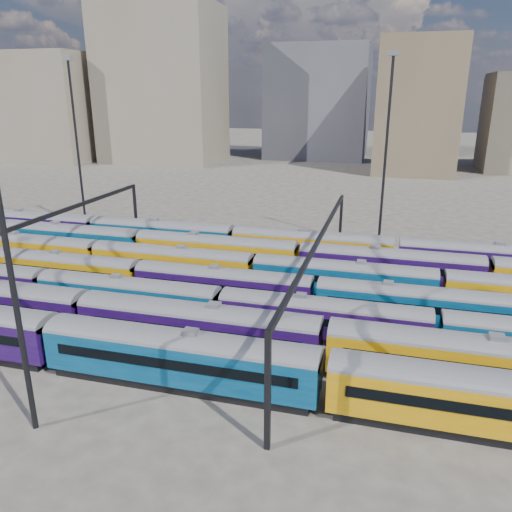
% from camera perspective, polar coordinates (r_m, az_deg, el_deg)
% --- Properties ---
extents(ground, '(500.00, 500.00, 0.00)m').
position_cam_1_polar(ground, '(51.67, -4.14, -5.45)').
color(ground, '#453E3A').
rests_on(ground, ground).
extents(rake_0, '(126.56, 3.09, 5.20)m').
position_cam_1_polar(rake_0, '(42.36, -22.18, -8.34)').
color(rake_0, black).
rests_on(rake_0, ground).
extents(rake_1, '(125.24, 3.05, 5.14)m').
position_cam_1_polar(rake_1, '(46.24, -18.95, -5.74)').
color(rake_1, black).
rests_on(rake_1, ground).
extents(rake_2, '(111.93, 2.73, 4.58)m').
position_cam_1_polar(rake_2, '(54.61, -23.05, -2.88)').
color(rake_2, black).
rests_on(rake_2, ground).
extents(rake_3, '(93.51, 2.74, 4.60)m').
position_cam_1_polar(rake_3, '(59.22, -21.33, -1.06)').
color(rake_3, black).
rests_on(rake_3, ground).
extents(rake_4, '(135.46, 2.83, 4.76)m').
position_cam_1_polar(rake_4, '(52.96, 9.92, -2.17)').
color(rake_4, black).
rests_on(rake_4, ground).
extents(rake_5, '(142.65, 2.98, 5.02)m').
position_cam_1_polar(rake_5, '(60.83, -4.61, 0.88)').
color(rake_5, black).
rests_on(rake_5, ground).
extents(rake_6, '(102.14, 2.99, 5.04)m').
position_cam_1_polar(rake_6, '(68.89, -10.78, 2.70)').
color(rake_6, black).
rests_on(rake_6, ground).
extents(gantry_1, '(0.35, 40.35, 8.03)m').
position_cam_1_polar(gantry_1, '(58.94, -23.02, 3.10)').
color(gantry_1, black).
rests_on(gantry_1, ground).
extents(gantry_2, '(0.35, 40.35, 8.03)m').
position_cam_1_polar(gantry_2, '(47.07, 7.24, 0.88)').
color(gantry_2, black).
rests_on(gantry_2, ground).
extents(mast_1, '(1.40, 0.50, 25.60)m').
position_cam_1_polar(mast_1, '(81.18, -19.83, 12.43)').
color(mast_1, black).
rests_on(mast_1, ground).
extents(mast_2, '(1.40, 0.50, 25.60)m').
position_cam_1_polar(mast_2, '(31.53, -27.07, 3.87)').
color(mast_2, black).
rests_on(mast_2, ground).
extents(mast_3, '(1.40, 0.50, 25.60)m').
position_cam_1_polar(mast_3, '(68.90, 14.66, 12.04)').
color(mast_3, black).
rests_on(mast_3, ground).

